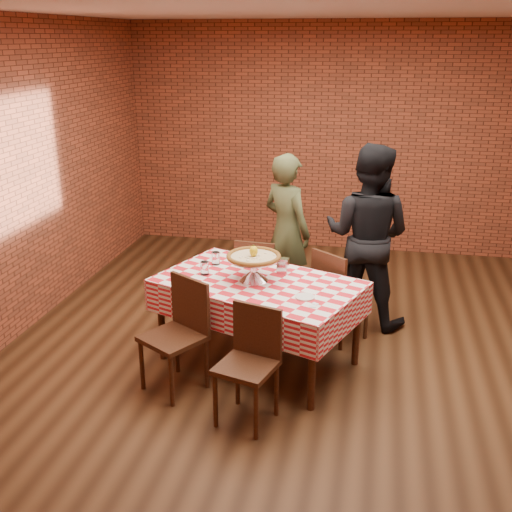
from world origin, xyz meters
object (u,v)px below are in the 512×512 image
water_glass_right (216,258)px  diner_olive (287,231)px  water_glass_left (205,268)px  pizza_stand (254,269)px  pizza (254,257)px  table (258,322)px  diner_black (367,236)px  chair_far_left (259,278)px  chair_near_right (246,369)px  chair_near_left (173,338)px  condiment_caddy (283,266)px  chair_far_right (341,294)px

water_glass_right → diner_olive: (0.50, 0.95, -0.01)m
water_glass_left → pizza_stand: bearing=-5.7°
pizza → water_glass_left: bearing=174.3°
table → diner_black: bearing=49.9°
table → water_glass_left: 0.66m
pizza_stand → chair_far_left: (-0.12, 0.83, -0.42)m
pizza → chair_far_left: 0.99m
chair_near_right → diner_black: diner_black is taller
water_glass_left → pizza: bearing=-5.7°
chair_far_left → pizza_stand: bearing=102.0°
pizza_stand → chair_far_left: pizza_stand is taller
chair_near_left → chair_far_left: bearing=104.8°
water_glass_right → diner_black: size_ratio=0.06×
water_glass_left → diner_olive: 1.32m
condiment_caddy → chair_near_left: bearing=-128.5°
water_glass_left → condiment_caddy: condiment_caddy is taller
condiment_caddy → chair_near_right: 1.19m
pizza → condiment_caddy: 0.33m
condiment_caddy → diner_olive: size_ratio=0.08×
condiment_caddy → chair_near_left: (-0.75, -0.79, -0.37)m
water_glass_left → condiment_caddy: (0.66, 0.17, 0.01)m
water_glass_left → chair_near_left: (-0.09, -0.62, -0.36)m
chair_far_left → diner_black: size_ratio=0.49×
diner_black → condiment_caddy: bearing=65.6°
chair_far_left → table: bearing=104.7°
chair_near_left → chair_far_right: bearing=74.2°
chair_near_right → chair_far_right: chair_far_right is taller
pizza_stand → diner_olive: 1.26m
pizza_stand → diner_olive: diner_olive is taller
pizza → chair_far_right: pizza is taller
chair_far_left → diner_olive: diner_olive is taller
chair_far_left → diner_black: diner_black is taller
water_glass_left → chair_far_left: 0.93m
pizza → chair_near_right: size_ratio=0.52×
water_glass_left → condiment_caddy: size_ratio=0.87×
water_glass_left → chair_near_left: size_ratio=0.13×
water_glass_left → diner_black: size_ratio=0.06×
table → pizza_stand: size_ratio=3.64×
chair_near_right → diner_olive: bearing=107.1°
condiment_caddy → diner_black: 1.06m
pizza → condiment_caddy: bearing=44.2°
pizza → chair_near_right: (0.13, -0.91, -0.53)m
chair_near_left → diner_olive: (0.62, 1.84, 0.35)m
water_glass_left → chair_near_left: 0.73m
water_glass_right → pizza: bearing=-36.4°
water_glass_left → diner_black: diner_black is taller
water_glass_right → chair_near_left: size_ratio=0.13×
chair_near_left → diner_olive: bearing=102.6°
water_glass_right → chair_near_right: 1.38m
chair_far_right → condiment_caddy: bearing=74.8°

